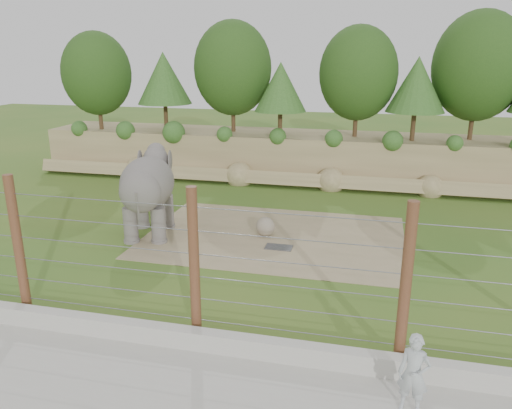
% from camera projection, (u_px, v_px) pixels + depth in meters
% --- Properties ---
extents(ground, '(90.00, 90.00, 0.00)m').
position_uv_depth(ground, '(242.00, 266.00, 17.02)').
color(ground, '#366721').
rests_on(ground, ground).
extents(back_embankment, '(30.00, 5.52, 8.77)m').
position_uv_depth(back_embankment, '(312.00, 109.00, 27.49)').
color(back_embankment, olive).
rests_on(back_embankment, ground).
extents(dirt_patch, '(10.00, 7.00, 0.02)m').
position_uv_depth(dirt_patch, '(274.00, 236.00, 19.69)').
color(dirt_patch, '#968760').
rests_on(dirt_patch, ground).
extents(drain_grate, '(1.00, 0.60, 0.03)m').
position_uv_depth(drain_grate, '(279.00, 247.00, 18.56)').
color(drain_grate, '#262628').
rests_on(drain_grate, dirt_patch).
extents(elephant, '(2.55, 4.32, 3.27)m').
position_uv_depth(elephant, '(148.00, 195.00, 19.47)').
color(elephant, '#645F5A').
rests_on(elephant, ground).
extents(stone_ball, '(0.76, 0.76, 0.76)m').
position_uv_depth(stone_ball, '(265.00, 227.00, 19.65)').
color(stone_ball, gray).
rests_on(stone_ball, dirt_patch).
extents(retaining_wall, '(26.00, 0.35, 0.50)m').
position_uv_depth(retaining_wall, '(190.00, 338.00, 12.30)').
color(retaining_wall, '#BCB8AF').
rests_on(retaining_wall, ground).
extents(walkway, '(26.00, 4.00, 0.01)m').
position_uv_depth(walkway, '(156.00, 399.00, 10.52)').
color(walkway, '#BCB8AF').
rests_on(walkway, ground).
extents(barrier_fence, '(20.26, 0.26, 4.00)m').
position_uv_depth(barrier_fence, '(194.00, 265.00, 12.25)').
color(barrier_fence, '#5E2C20').
rests_on(barrier_fence, ground).
extents(zookeeper, '(0.71, 0.55, 1.73)m').
position_uv_depth(zookeeper, '(414.00, 374.00, 9.93)').
color(zookeeper, silver).
rests_on(zookeeper, walkway).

